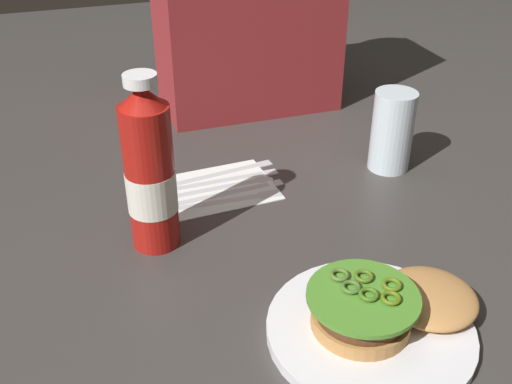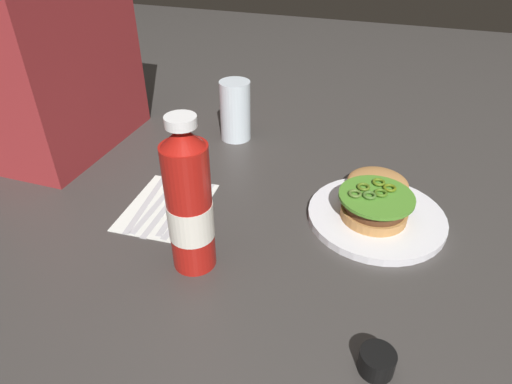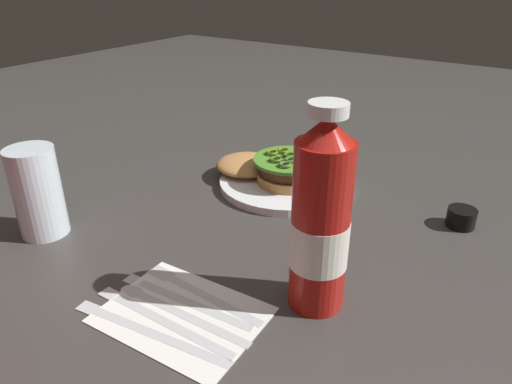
{
  "view_description": "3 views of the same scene",
  "coord_description": "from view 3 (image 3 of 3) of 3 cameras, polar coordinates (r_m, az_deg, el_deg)",
  "views": [
    {
      "loc": [
        -0.25,
        -0.56,
        0.51
      ],
      "look_at": [
        -0.03,
        0.1,
        0.08
      ],
      "focal_mm": 42.17,
      "sensor_mm": 36.0,
      "label": 1
    },
    {
      "loc": [
        -0.63,
        -0.11,
        0.49
      ],
      "look_at": [
        -0.04,
        0.09,
        0.07
      ],
      "focal_mm": 31.06,
      "sensor_mm": 36.0,
      "label": 2
    },
    {
      "loc": [
        -0.37,
        0.57,
        0.38
      ],
      "look_at": [
        -0.02,
        0.07,
        0.08
      ],
      "focal_mm": 32.98,
      "sensor_mm": 36.0,
      "label": 3
    }
  ],
  "objects": [
    {
      "name": "table_knife",
      "position": [
        0.58,
        -13.97,
        -15.53
      ],
      "size": [
        0.21,
        0.04,
        0.0
      ],
      "color": "silver",
      "rests_on": "napkin"
    },
    {
      "name": "napkin",
      "position": [
        0.59,
        -8.93,
        -14.45
      ],
      "size": [
        0.2,
        0.15,
        0.0
      ],
      "primitive_type": "cube",
      "rotation": [
        0.0,
        0.0,
        0.06
      ],
      "color": "white",
      "rests_on": "ground_plane"
    },
    {
      "name": "dinner_plate",
      "position": [
        0.88,
        3.51,
        1.16
      ],
      "size": [
        0.24,
        0.24,
        0.01
      ],
      "primitive_type": "cylinder",
      "color": "white",
      "rests_on": "ground_plane"
    },
    {
      "name": "ketchup_bottle",
      "position": [
        0.54,
        7.82,
        -3.68
      ],
      "size": [
        0.07,
        0.07,
        0.25
      ],
      "color": "#AB1711",
      "rests_on": "ground_plane"
    },
    {
      "name": "steak_knife",
      "position": [
        0.59,
        -12.28,
        -14.29
      ],
      "size": [
        0.21,
        0.02,
        0.0
      ],
      "color": "silver",
      "rests_on": "napkin"
    },
    {
      "name": "spoon_utensil",
      "position": [
        0.6,
        -11.19,
        -13.12
      ],
      "size": [
        0.2,
        0.03,
        0.0
      ],
      "color": "silver",
      "rests_on": "napkin"
    },
    {
      "name": "butter_knife",
      "position": [
        0.61,
        -9.58,
        -12.29
      ],
      "size": [
        0.2,
        0.03,
        0.0
      ],
      "color": "silver",
      "rests_on": "napkin"
    },
    {
      "name": "ground_plane",
      "position": [
        0.78,
        1.36,
        -3.0
      ],
      "size": [
        3.0,
        3.0,
        0.0
      ],
      "primitive_type": "plane",
      "color": "#3A3634"
    },
    {
      "name": "condiment_cup",
      "position": [
        0.81,
        23.64,
        -2.86
      ],
      "size": [
        0.04,
        0.04,
        0.03
      ],
      "primitive_type": "cylinder",
      "color": "black",
      "rests_on": "ground_plane"
    },
    {
      "name": "burger_sandwich",
      "position": [
        0.88,
        2.02,
        2.96
      ],
      "size": [
        0.22,
        0.13,
        0.05
      ],
      "color": "#B87E45",
      "rests_on": "dinner_plate"
    },
    {
      "name": "fork_utensil",
      "position": [
        0.62,
        -7.7,
        -11.39
      ],
      "size": [
        0.19,
        0.02,
        0.0
      ],
      "color": "silver",
      "rests_on": "napkin"
    },
    {
      "name": "water_glass",
      "position": [
        0.77,
        -24.98,
        -0.03
      ],
      "size": [
        0.07,
        0.07,
        0.14
      ],
      "primitive_type": "cylinder",
      "color": "silver",
      "rests_on": "ground_plane"
    }
  ]
}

